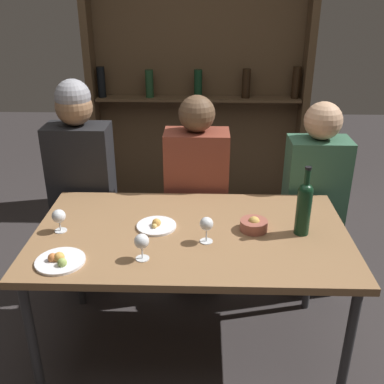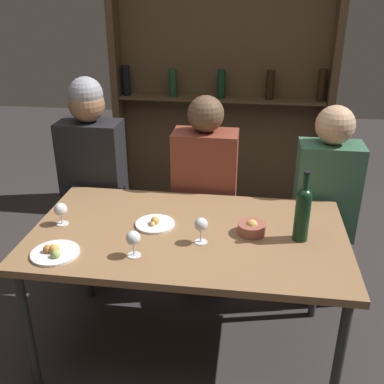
% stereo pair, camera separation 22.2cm
% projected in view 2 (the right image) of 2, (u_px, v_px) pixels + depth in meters
% --- Properties ---
extents(ground_plane, '(10.00, 10.00, 0.00)m').
position_uv_depth(ground_plane, '(189.00, 348.00, 2.47)').
color(ground_plane, '#332D2D').
extents(dining_table, '(1.51, 0.87, 0.74)m').
position_uv_depth(dining_table, '(188.00, 241.00, 2.19)').
color(dining_table, olive).
rests_on(dining_table, ground_plane).
extents(wine_rack_wall, '(1.84, 0.21, 2.20)m').
position_uv_depth(wine_rack_wall, '(222.00, 78.00, 3.74)').
color(wine_rack_wall, '#4C3823').
rests_on(wine_rack_wall, ground_plane).
extents(wine_bottle, '(0.07, 0.07, 0.34)m').
position_uv_depth(wine_bottle, '(303.00, 211.00, 2.04)').
color(wine_bottle, black).
rests_on(wine_bottle, dining_table).
extents(wine_glass_0, '(0.07, 0.07, 0.11)m').
position_uv_depth(wine_glass_0, '(61.00, 210.00, 2.20)').
color(wine_glass_0, silver).
rests_on(wine_glass_0, dining_table).
extents(wine_glass_1, '(0.07, 0.07, 0.12)m').
position_uv_depth(wine_glass_1, '(133.00, 239.00, 1.94)').
color(wine_glass_1, silver).
rests_on(wine_glass_1, dining_table).
extents(wine_glass_2, '(0.06, 0.06, 0.13)m').
position_uv_depth(wine_glass_2, '(201.00, 225.00, 2.04)').
color(wine_glass_2, silver).
rests_on(wine_glass_2, dining_table).
extents(food_plate_0, '(0.21, 0.21, 0.05)m').
position_uv_depth(food_plate_0, '(54.00, 252.00, 1.97)').
color(food_plate_0, white).
rests_on(food_plate_0, dining_table).
extents(food_plate_1, '(0.19, 0.19, 0.05)m').
position_uv_depth(food_plate_1, '(155.00, 223.00, 2.22)').
color(food_plate_1, white).
rests_on(food_plate_1, dining_table).
extents(snack_bowl, '(0.13, 0.13, 0.07)m').
position_uv_depth(snack_bowl, '(252.00, 228.00, 2.14)').
color(snack_bowl, '#995142').
rests_on(snack_bowl, dining_table).
extents(seated_person_left, '(0.37, 0.22, 1.35)m').
position_uv_depth(seated_person_left, '(95.00, 187.00, 2.81)').
color(seated_person_left, '#26262B').
rests_on(seated_person_left, ground_plane).
extents(seated_person_center, '(0.37, 0.22, 1.27)m').
position_uv_depth(seated_person_center, '(205.00, 203.00, 2.75)').
color(seated_person_center, '#26262B').
rests_on(seated_person_center, ground_plane).
extents(seated_person_right, '(0.35, 0.22, 1.23)m').
position_uv_depth(seated_person_right, '(323.00, 212.00, 2.66)').
color(seated_person_right, '#26262B').
rests_on(seated_person_right, ground_plane).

